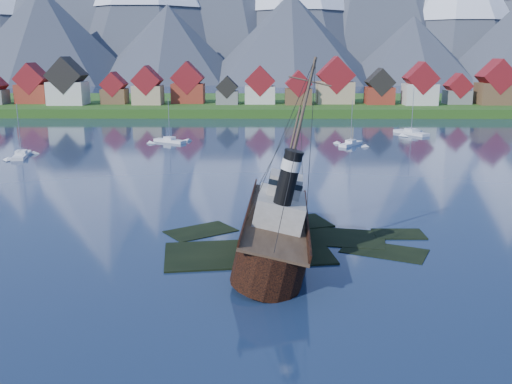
{
  "coord_description": "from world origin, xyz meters",
  "views": [
    {
      "loc": [
        -1.67,
        -60.62,
        21.25
      ],
      "look_at": [
        -2.23,
        6.0,
        5.0
      ],
      "focal_mm": 40.0,
      "sensor_mm": 36.0,
      "label": 1
    }
  ],
  "objects_px": {
    "sailboat_a": "(22,156)",
    "sailboat_e": "(411,133)",
    "sailboat_d": "(351,144)",
    "sailboat_c": "(170,141)",
    "tugboat_wreck": "(268,225)"
  },
  "relations": [
    {
      "from": "sailboat_d",
      "to": "sailboat_e",
      "type": "xyz_separation_m",
      "value": [
        19.2,
        19.1,
        0.03
      ]
    },
    {
      "from": "sailboat_a",
      "to": "sailboat_d",
      "type": "xyz_separation_m",
      "value": [
        71.76,
        16.25,
        -0.0
      ]
    },
    {
      "from": "sailboat_a",
      "to": "sailboat_e",
      "type": "height_order",
      "value": "sailboat_e"
    },
    {
      "from": "sailboat_a",
      "to": "sailboat_e",
      "type": "relative_size",
      "value": 0.91
    },
    {
      "from": "sailboat_a",
      "to": "sailboat_c",
      "type": "bearing_deg",
      "value": 24.56
    },
    {
      "from": "tugboat_wreck",
      "to": "sailboat_e",
      "type": "distance_m",
      "value": 101.22
    },
    {
      "from": "sailboat_c",
      "to": "sailboat_e",
      "type": "relative_size",
      "value": 0.87
    },
    {
      "from": "sailboat_e",
      "to": "sailboat_a",
      "type": "bearing_deg",
      "value": 171.76
    },
    {
      "from": "sailboat_e",
      "to": "sailboat_d",
      "type": "bearing_deg",
      "value": -164.63
    },
    {
      "from": "sailboat_c",
      "to": "sailboat_d",
      "type": "distance_m",
      "value": 43.97
    },
    {
      "from": "sailboat_c",
      "to": "sailboat_e",
      "type": "height_order",
      "value": "sailboat_e"
    },
    {
      "from": "sailboat_a",
      "to": "sailboat_e",
      "type": "distance_m",
      "value": 97.59
    },
    {
      "from": "sailboat_d",
      "to": "sailboat_e",
      "type": "height_order",
      "value": "sailboat_e"
    },
    {
      "from": "tugboat_wreck",
      "to": "sailboat_d",
      "type": "distance_m",
      "value": 76.81
    },
    {
      "from": "tugboat_wreck",
      "to": "sailboat_a",
      "type": "height_order",
      "value": "tugboat_wreck"
    }
  ]
}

